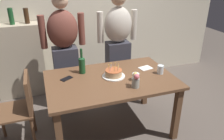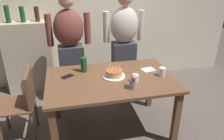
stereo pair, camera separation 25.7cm
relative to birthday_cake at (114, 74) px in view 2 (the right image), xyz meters
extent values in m
plane|color=#564C44|center=(-0.05, -0.04, -0.78)|extent=(10.00, 10.00, 0.00)
cube|color=beige|center=(-0.05, 1.51, 0.52)|extent=(5.20, 0.10, 2.60)
cube|color=brown|center=(-0.05, -0.04, -0.06)|extent=(1.50, 0.96, 0.03)
cube|color=brown|center=(-0.73, -0.45, -0.43)|extent=(0.07, 0.07, 0.70)
cube|color=brown|center=(0.63, -0.45, -0.43)|extent=(0.07, 0.07, 0.70)
cube|color=brown|center=(-0.73, 0.37, -0.43)|extent=(0.07, 0.07, 0.70)
cube|color=brown|center=(0.63, 0.37, -0.43)|extent=(0.07, 0.07, 0.70)
cylinder|color=white|center=(0.00, 0.00, -0.03)|extent=(0.27, 0.27, 0.01)
cylinder|color=tan|center=(0.00, 0.00, 0.01)|extent=(0.20, 0.20, 0.07)
cylinder|color=#B75B33|center=(0.00, 0.00, 0.04)|extent=(0.20, 0.20, 0.01)
cylinder|color=#EAB266|center=(0.04, 0.05, 0.07)|extent=(0.01, 0.01, 0.05)
sphere|color=#F9C64C|center=(0.04, 0.05, 0.11)|extent=(0.01, 0.01, 0.01)
cylinder|color=#93B7DB|center=(-0.01, 0.06, 0.07)|extent=(0.01, 0.01, 0.05)
sphere|color=#F9C64C|center=(-0.01, 0.06, 0.11)|extent=(0.01, 0.01, 0.01)
cylinder|color=#EAB266|center=(-0.05, 0.03, 0.07)|extent=(0.01, 0.01, 0.05)
sphere|color=#F9C64C|center=(-0.05, 0.03, 0.11)|extent=(0.01, 0.01, 0.01)
cylinder|color=pink|center=(-0.05, -0.03, 0.07)|extent=(0.01, 0.01, 0.05)
sphere|color=#F9C64C|center=(-0.05, -0.03, 0.11)|extent=(0.01, 0.01, 0.01)
cylinder|color=#EAB266|center=(-0.01, -0.06, 0.07)|extent=(0.01, 0.01, 0.05)
sphere|color=#F9C64C|center=(-0.01, -0.06, 0.11)|extent=(0.01, 0.01, 0.01)
cylinder|color=#EAB266|center=(0.04, -0.05, 0.07)|extent=(0.01, 0.01, 0.05)
sphere|color=#F9C64C|center=(0.04, -0.05, 0.11)|extent=(0.01, 0.01, 0.01)
cylinder|color=beige|center=(0.06, 0.00, 0.07)|extent=(0.01, 0.01, 0.05)
sphere|color=#F9C64C|center=(0.06, 0.00, 0.11)|extent=(0.01, 0.01, 0.01)
cylinder|color=silver|center=(0.21, -0.17, 0.00)|extent=(0.08, 0.08, 0.09)
cylinder|color=silver|center=(0.57, -0.11, 0.01)|extent=(0.08, 0.08, 0.11)
cylinder|color=#194723|center=(-0.33, 0.22, 0.05)|extent=(0.08, 0.08, 0.19)
cone|color=#194723|center=(-0.33, 0.22, 0.16)|extent=(0.08, 0.08, 0.03)
cylinder|color=#194723|center=(-0.33, 0.22, 0.23)|extent=(0.03, 0.03, 0.10)
cube|color=black|center=(-0.54, 0.12, -0.04)|extent=(0.16, 0.14, 0.01)
cube|color=white|center=(0.47, 0.09, -0.04)|extent=(0.18, 0.15, 0.01)
cylinder|color=#999E93|center=(0.14, -0.32, 0.01)|extent=(0.09, 0.09, 0.11)
sphere|color=silver|center=(0.14, -0.34, 0.11)|extent=(0.04, 0.04, 0.04)
sphere|color=#DB6670|center=(0.14, -0.35, 0.10)|extent=(0.06, 0.06, 0.06)
sphere|color=gold|center=(0.15, -0.29, 0.10)|extent=(0.05, 0.05, 0.05)
sphere|color=silver|center=(0.15, -0.31, 0.09)|extent=(0.06, 0.06, 0.06)
cube|color=#33333D|center=(-0.47, 0.72, -0.32)|extent=(0.34, 0.23, 0.92)
ellipsoid|color=brown|center=(-0.47, 0.72, 0.40)|extent=(0.41, 0.27, 0.52)
sphere|color=tan|center=(-0.47, 0.72, 0.77)|extent=(0.21, 0.21, 0.21)
cylinder|color=brown|center=(-0.21, 0.75, 0.37)|extent=(0.09, 0.09, 0.44)
cylinder|color=brown|center=(-0.73, 0.75, 0.37)|extent=(0.09, 0.09, 0.44)
cube|color=#33333D|center=(0.32, 0.72, -0.32)|extent=(0.34, 0.23, 0.92)
ellipsoid|color=beige|center=(0.32, 0.72, 0.40)|extent=(0.41, 0.27, 0.52)
cylinder|color=beige|center=(0.58, 0.75, 0.37)|extent=(0.09, 0.09, 0.44)
cylinder|color=beige|center=(0.06, 0.75, 0.37)|extent=(0.09, 0.09, 0.44)
cube|color=brown|center=(-1.17, 0.07, -0.32)|extent=(0.42, 0.42, 0.02)
cube|color=brown|center=(-0.98, 0.07, -0.11)|extent=(0.04, 0.40, 0.40)
cylinder|color=brown|center=(-1.35, 0.25, -0.56)|extent=(0.04, 0.04, 0.45)
cylinder|color=brown|center=(-1.35, -0.11, -0.56)|extent=(0.04, 0.04, 0.45)
cylinder|color=brown|center=(-0.99, 0.25, -0.56)|extent=(0.04, 0.04, 0.45)
cylinder|color=brown|center=(-0.99, -0.11, -0.56)|extent=(0.04, 0.04, 0.45)
cube|color=tan|center=(-1.13, 1.29, -0.20)|extent=(0.74, 0.30, 1.17)
cylinder|color=#194723|center=(-1.34, 1.29, 0.52)|extent=(0.07, 0.07, 0.26)
cylinder|color=#194723|center=(-1.13, 1.29, 0.51)|extent=(0.07, 0.07, 0.24)
cylinder|color=#382314|center=(-0.92, 1.29, 0.50)|extent=(0.07, 0.07, 0.23)
camera|label=1|loc=(-0.78, -2.23, 1.14)|focal=35.37mm
camera|label=2|loc=(-0.53, -2.30, 1.14)|focal=35.37mm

